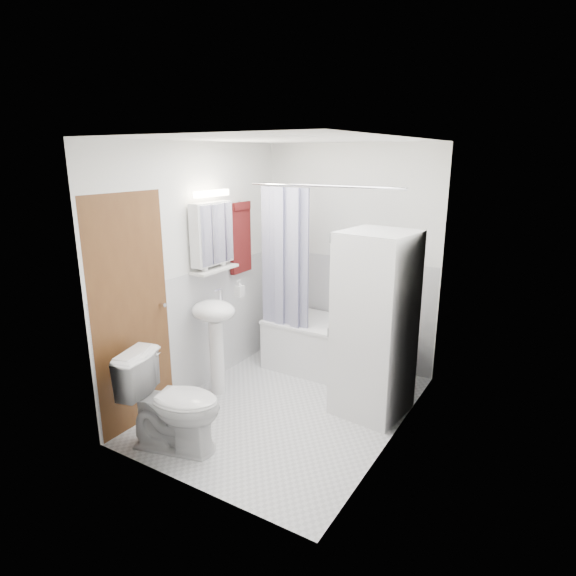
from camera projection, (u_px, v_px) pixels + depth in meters
The scene contains 20 objects.
floor at pixel (287, 407), 4.50m from camera, with size 2.60×2.60×0.00m, color silver.
room_walls at pixel (287, 251), 4.10m from camera, with size 2.60×2.60×2.60m.
wainscot at pixel (303, 338), 4.58m from camera, with size 1.98×2.58×2.58m.
door at pixel (163, 305), 4.25m from camera, with size 0.05×2.00×2.00m.
bathtub at pixel (332, 345), 5.17m from camera, with size 1.43×0.68×0.55m.
tub_spout at pixel (363, 290), 5.19m from camera, with size 0.04×0.04×0.12m, color silver.
curtain_rod at pixel (323, 186), 4.48m from camera, with size 0.02×0.02×1.61m, color silver.
shower_curtain at pixel (284, 259), 4.90m from camera, with size 0.55×0.02×1.45m.
sink at pixel (215, 325), 4.60m from camera, with size 0.44×0.37×1.04m.
medicine_cabinet at pixel (212, 232), 4.61m from camera, with size 0.13×0.50×0.71m.
shelf at pixel (215, 269), 4.70m from camera, with size 0.18×0.54×0.03m, color silver.
shower_caddy at pixel (369, 265), 5.08m from camera, with size 0.22×0.06×0.02m, color silver.
towel at pixel (240, 236), 5.06m from camera, with size 0.07×0.31×0.76m.
washer_dryer at pixel (374, 325), 4.24m from camera, with size 0.66×0.65×1.66m.
toilet at pixel (173, 403), 3.79m from camera, with size 0.45×0.80×0.78m, color white.
soap_pump at pixel (240, 293), 4.80m from camera, with size 0.08×0.17×0.08m, color gray.
shelf_bottle at pixel (205, 267), 4.56m from camera, with size 0.07×0.18×0.07m, color gray.
shelf_cup at pixel (222, 261), 4.78m from camera, with size 0.10×0.09×0.10m, color gray.
shampoo_a at pixel (377, 259), 5.02m from camera, with size 0.13×0.17×0.13m, color gray.
shampoo_b at pixel (388, 263), 4.96m from camera, with size 0.08×0.21×0.08m, color #264999.
Camera 1 is at (2.09, -3.45, 2.28)m, focal length 30.00 mm.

